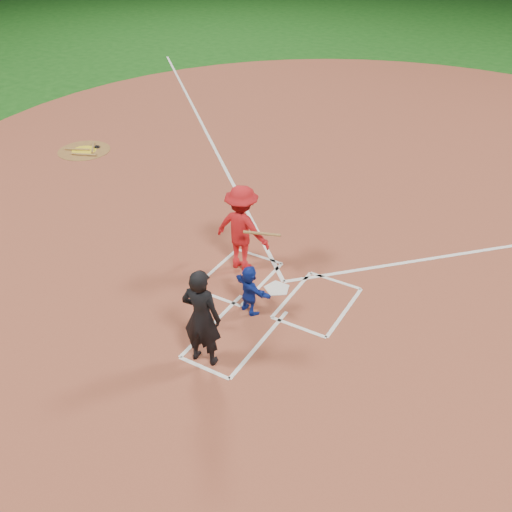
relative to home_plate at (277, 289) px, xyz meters
The scene contains 13 objects.
ground 0.02m from the home_plate, ahead, with size 120.00×120.00×0.00m, color #134A12.
home_plate_dirt 6.00m from the home_plate, 90.00° to the left, with size 28.00×28.00×0.01m, color brown.
home_plate is the anchor object (origin of this frame).
on_deck_circle 9.78m from the home_plate, 159.08° to the left, with size 1.70×1.70×0.01m, color brown.
on_deck_logo 9.78m from the home_plate, 159.08° to the left, with size 0.80×0.80×0.00m, color yellow.
on_deck_bat_a 9.73m from the home_plate, 157.39° to the left, with size 0.06×0.06×0.84m, color olive.
on_deck_bat_b 9.93m from the home_plate, 160.03° to the left, with size 0.06×0.06×0.84m, color olive.
on_deck_bat_c 9.39m from the home_plate, 160.14° to the left, with size 0.06×0.06×0.84m, color olive.
bat_weight_donut 9.74m from the home_plate, 156.46° to the left, with size 0.19×0.19×0.05m, color black.
catcher 1.11m from the home_plate, 97.43° to the right, with size 1.02×0.32×1.10m, color #132C9E.
umpire 2.79m from the home_plate, 92.82° to the right, with size 0.73×0.48×2.00m, color black.
chalk_markings 5.29m from the home_plate, 90.00° to the left, with size 28.35×17.32×0.01m.
batter_at_plate 1.54m from the home_plate, 161.58° to the left, with size 1.58×0.86×2.03m.
Camera 1 is at (4.62, -8.85, 7.46)m, focal length 40.00 mm.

